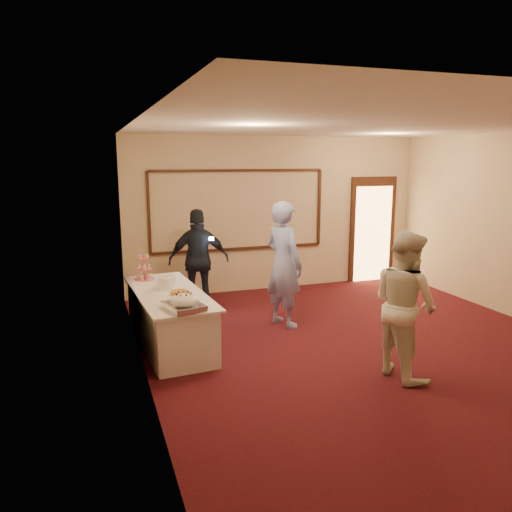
# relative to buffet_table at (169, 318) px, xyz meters

# --- Properties ---
(floor) EXTENTS (7.00, 7.00, 0.00)m
(floor) POSITION_rel_buffet_table_xyz_m (2.56, -1.03, -0.39)
(floor) COLOR black
(floor) RESTS_ON ground
(room_walls) EXTENTS (6.04, 7.04, 3.02)m
(room_walls) POSITION_rel_buffet_table_xyz_m (2.56, -1.03, 1.64)
(room_walls) COLOR beige
(room_walls) RESTS_ON floor
(wall_molding) EXTENTS (3.45, 0.04, 1.55)m
(wall_molding) POSITION_rel_buffet_table_xyz_m (1.76, 2.44, 1.21)
(wall_molding) COLOR #371E10
(wall_molding) RESTS_ON room_walls
(doorway) EXTENTS (1.05, 0.07, 2.20)m
(doorway) POSITION_rel_buffet_table_xyz_m (4.71, 2.42, 0.69)
(doorway) COLOR #371E10
(doorway) RESTS_ON floor
(buffet_table) EXTENTS (1.05, 2.33, 0.77)m
(buffet_table) POSITION_rel_buffet_table_xyz_m (0.00, 0.00, 0.00)
(buffet_table) COLOR silver
(buffet_table) RESTS_ON floor
(pavlova_tray) EXTENTS (0.50, 0.59, 0.20)m
(pavlova_tray) POSITION_rel_buffet_table_xyz_m (0.05, -0.89, 0.47)
(pavlova_tray) COLOR #B1B4B8
(pavlova_tray) RESTS_ON buffet_table
(cupcake_stand) EXTENTS (0.29, 0.29, 0.43)m
(cupcake_stand) POSITION_rel_buffet_table_xyz_m (-0.23, 0.83, 0.54)
(cupcake_stand) COLOR #E04975
(cupcake_stand) RESTS_ON buffet_table
(plate_stack_a) EXTENTS (0.21, 0.21, 0.17)m
(plate_stack_a) POSITION_rel_buffet_table_xyz_m (-0.02, 0.13, 0.47)
(plate_stack_a) COLOR white
(plate_stack_a) RESTS_ON buffet_table
(plate_stack_b) EXTENTS (0.18, 0.18, 0.15)m
(plate_stack_b) POSITION_rel_buffet_table_xyz_m (0.07, 0.32, 0.46)
(plate_stack_b) COLOR white
(plate_stack_b) RESTS_ON buffet_table
(tart) EXTENTS (0.28, 0.28, 0.06)m
(tart) POSITION_rel_buffet_table_xyz_m (0.11, -0.21, 0.41)
(tart) COLOR white
(tart) RESTS_ON buffet_table
(man) EXTENTS (0.69, 0.83, 1.95)m
(man) POSITION_rel_buffet_table_xyz_m (1.82, 0.27, 0.59)
(man) COLOR #8EA2E6
(man) RESTS_ON floor
(woman) EXTENTS (0.76, 0.93, 1.77)m
(woman) POSITION_rel_buffet_table_xyz_m (2.49, -1.89, 0.50)
(woman) COLOR white
(woman) RESTS_ON floor
(guest) EXTENTS (1.07, 0.56, 1.75)m
(guest) POSITION_rel_buffet_table_xyz_m (0.76, 1.49, 0.49)
(guest) COLOR black
(guest) RESTS_ON floor
(camera_flash) EXTENTS (0.08, 0.06, 0.05)m
(camera_flash) POSITION_rel_buffet_table_xyz_m (0.91, 1.22, 0.89)
(camera_flash) COLOR white
(camera_flash) RESTS_ON guest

